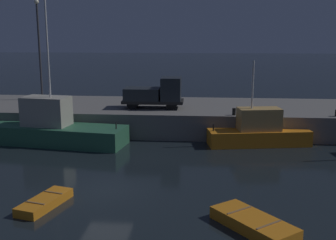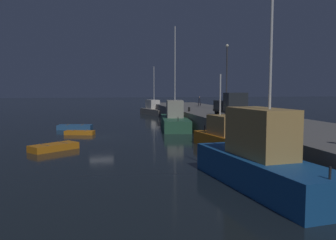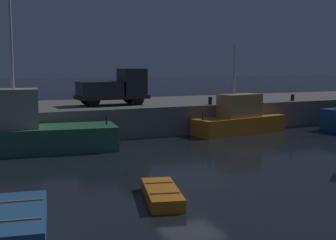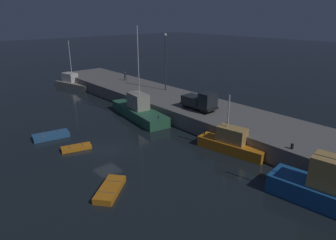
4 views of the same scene
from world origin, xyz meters
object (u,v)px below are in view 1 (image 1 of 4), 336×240
at_px(bollard_central, 41,108).
at_px(fishing_boat_blue, 48,129).
at_px(dinghy_red_small, 45,202).
at_px(utility_truck, 156,93).
at_px(dinghy_orange_near, 253,223).
at_px(lamp_post_west, 39,43).
at_px(fishing_boat_white, 259,132).
at_px(bollard_east, 234,112).

bearing_deg(bollard_central, fishing_boat_blue, -58.95).
height_order(dinghy_red_small, utility_truck, utility_truck).
relative_size(fishing_boat_blue, utility_truck, 2.50).
bearing_deg(dinghy_orange_near, lamp_post_west, 129.33).
bearing_deg(fishing_boat_white, lamp_post_west, 158.94).
relative_size(fishing_boat_white, bollard_central, 14.07).
height_order(dinghy_orange_near, bollard_east, bollard_east).
bearing_deg(dinghy_orange_near, bollard_central, 134.80).
xyz_separation_m(dinghy_red_small, bollard_east, (9.97, 13.67, 2.10)).
distance_m(dinghy_orange_near, bollard_east, 15.38).
bearing_deg(bollard_east, dinghy_red_small, -126.10).
relative_size(fishing_boat_blue, bollard_east, 23.45).
bearing_deg(fishing_boat_white, utility_truck, 155.09).
distance_m(dinghy_red_small, utility_truck, 16.95).
height_order(fishing_boat_blue, dinghy_red_small, fishing_boat_blue).
xyz_separation_m(dinghy_orange_near, lamp_post_west, (-17.71, 21.61, 7.11)).
xyz_separation_m(lamp_post_west, utility_truck, (11.45, -3.76, -4.09)).
distance_m(fishing_boat_blue, bollard_east, 14.37).
bearing_deg(bollard_central, dinghy_red_small, -68.21).
xyz_separation_m(bollard_central, bollard_east, (15.55, -0.30, -0.00)).
height_order(lamp_post_west, bollard_east, lamp_post_west).
bearing_deg(lamp_post_west, utility_truck, -18.18).
height_order(fishing_boat_blue, bollard_central, fishing_boat_blue).
relative_size(fishing_boat_white, dinghy_orange_near, 1.92).
bearing_deg(bollard_central, fishing_boat_white, -4.88).
height_order(dinghy_orange_near, bollard_central, bollard_central).
relative_size(dinghy_orange_near, lamp_post_west, 0.44).
bearing_deg(utility_truck, fishing_boat_white, -24.91).
bearing_deg(fishing_boat_blue, fishing_boat_white, 2.81).
distance_m(fishing_boat_white, bollard_east, 2.51).
xyz_separation_m(utility_truck, bollard_east, (6.38, -2.61, -0.97)).
bearing_deg(lamp_post_west, bollard_central, -69.44).
xyz_separation_m(dinghy_red_small, bollard_central, (-5.58, 13.96, 2.10)).
height_order(fishing_boat_blue, bollard_east, fishing_boat_blue).
bearing_deg(dinghy_red_small, bollard_central, 111.79).
relative_size(fishing_boat_blue, dinghy_red_small, 3.77).
relative_size(fishing_boat_white, dinghy_red_small, 2.30).
distance_m(fishing_boat_blue, utility_truck, 9.31).
bearing_deg(dinghy_red_small, bollard_east, 53.90).
distance_m(dinghy_orange_near, lamp_post_west, 28.83).
relative_size(utility_truck, bollard_east, 9.39).
xyz_separation_m(fishing_boat_blue, utility_truck, (7.80, 4.59, 2.17)).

